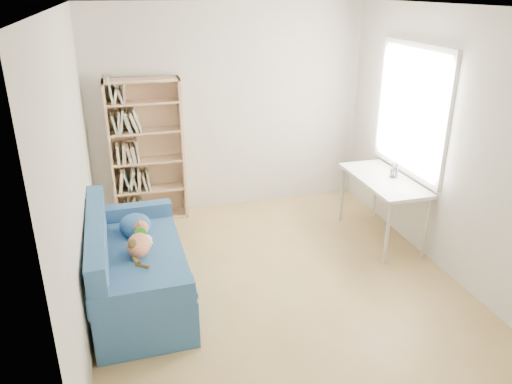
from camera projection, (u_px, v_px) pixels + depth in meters
ground at (275, 280)px, 5.04m from camera, size 4.00×4.00×0.00m
room_shell at (287, 121)px, 4.47m from camera, size 3.54×4.04×2.62m
sofa at (134, 268)px, 4.64m from camera, size 0.86×1.75×0.86m
bookshelf at (148, 157)px, 6.11m from camera, size 0.88×0.27×1.76m
desk at (383, 184)px, 5.63m from camera, size 0.56×1.22×0.75m
pen_cup at (394, 172)px, 5.62m from camera, size 0.09×0.09×0.17m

